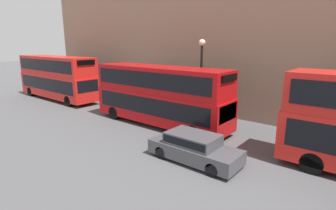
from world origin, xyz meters
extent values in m
cylinder|color=black|center=(0.48, 9.63, 0.50)|extent=(0.30, 1.00, 1.00)
cylinder|color=black|center=(2.73, 9.63, 0.50)|extent=(0.30, 1.00, 1.00)
cube|color=#B20C0F|center=(1.60, 19.58, 1.37)|extent=(2.55, 10.51, 2.04)
cube|color=#B20C0F|center=(1.60, 19.58, 3.27)|extent=(2.50, 10.29, 1.75)
cube|color=black|center=(1.60, 19.58, 1.62)|extent=(2.59, 9.66, 1.14)
cube|color=black|center=(1.60, 19.58, 3.35)|extent=(2.59, 9.66, 1.05)
cube|color=black|center=(1.60, 14.36, 1.78)|extent=(2.17, 0.06, 1.02)
cube|color=black|center=(1.60, 14.36, 3.79)|extent=(1.78, 0.06, 0.42)
cylinder|color=black|center=(0.48, 15.93, 0.50)|extent=(0.30, 1.00, 1.00)
cylinder|color=black|center=(2.73, 15.93, 0.50)|extent=(0.30, 1.00, 1.00)
cylinder|color=black|center=(0.48, 23.23, 0.50)|extent=(0.30, 1.00, 1.00)
cylinder|color=black|center=(2.73, 23.23, 0.50)|extent=(0.30, 1.00, 1.00)
cube|color=red|center=(1.60, 33.59, 1.46)|extent=(2.55, 10.91, 2.21)
cube|color=red|center=(1.60, 33.59, 3.48)|extent=(2.50, 10.69, 1.84)
cube|color=black|center=(1.60, 33.59, 1.72)|extent=(2.59, 10.04, 1.24)
cube|color=black|center=(1.60, 33.59, 3.57)|extent=(2.59, 10.04, 1.10)
cube|color=black|center=(1.60, 28.17, 1.90)|extent=(2.17, 0.06, 1.11)
cube|color=black|center=(1.60, 28.17, 4.03)|extent=(1.78, 0.06, 0.44)
cylinder|color=black|center=(0.48, 29.74, 0.50)|extent=(0.30, 1.00, 1.00)
cylinder|color=black|center=(2.73, 29.74, 0.50)|extent=(0.30, 1.00, 1.00)
cylinder|color=black|center=(0.48, 37.45, 0.50)|extent=(0.30, 1.00, 1.00)
cylinder|color=black|center=(2.73, 37.45, 0.50)|extent=(0.30, 1.00, 1.00)
cube|color=#47474C|center=(-1.80, 14.37, 0.52)|extent=(1.82, 4.59, 0.69)
cube|color=#47474C|center=(-1.80, 14.49, 1.14)|extent=(1.60, 2.52, 0.55)
cube|color=black|center=(-1.80, 14.49, 1.17)|extent=(1.63, 2.40, 0.35)
cylinder|color=black|center=(-2.60, 12.91, 0.32)|extent=(0.22, 0.64, 0.64)
cylinder|color=black|center=(-1.00, 12.91, 0.32)|extent=(0.22, 0.64, 0.64)
cylinder|color=black|center=(-2.60, 15.84, 0.32)|extent=(0.22, 0.64, 0.64)
cylinder|color=black|center=(-1.00, 15.84, 0.32)|extent=(0.22, 0.64, 0.64)
cylinder|color=black|center=(3.58, 17.48, 2.76)|extent=(0.18, 0.18, 5.52)
sphere|color=beige|center=(3.58, 17.48, 5.74)|extent=(0.44, 0.44, 0.44)
camera|label=1|loc=(-11.89, 7.80, 5.71)|focal=28.00mm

